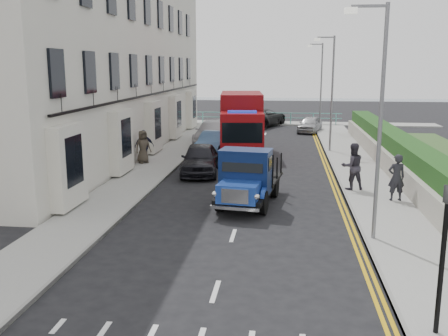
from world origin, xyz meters
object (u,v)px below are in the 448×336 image
at_px(lamp_far, 320,82).
at_px(parked_car_front, 200,159).
at_px(bedford_lorry, 246,181).
at_px(red_lorry, 241,123).
at_px(pedestrian_east_near, 396,177).
at_px(lamp_near, 377,110).
at_px(lamp_mid, 330,87).

relative_size(lamp_far, parked_car_front, 1.61).
height_order(lamp_far, bedford_lorry, lamp_far).
bearing_deg(red_lorry, pedestrian_east_near, -60.90).
bearing_deg(pedestrian_east_near, lamp_near, 60.46).
distance_m(lamp_far, parked_car_front, 18.59).
bearing_deg(parked_car_front, lamp_far, 62.27).
xyz_separation_m(lamp_mid, parked_car_front, (-6.78, -7.00, -3.26)).
distance_m(lamp_far, red_lorry, 12.84).
relative_size(red_lorry, parked_car_front, 1.65).
bearing_deg(lamp_far, bedford_lorry, -100.05).
relative_size(bedford_lorry, pedestrian_east_near, 2.66).
height_order(lamp_near, lamp_far, same).
bearing_deg(parked_car_front, red_lorry, 68.02).
bearing_deg(red_lorry, bedford_lorry, -89.67).
bearing_deg(parked_car_front, bedford_lorry, -70.37).
bearing_deg(lamp_mid, lamp_near, -90.00).
bearing_deg(lamp_near, bedford_lorry, 140.93).
relative_size(lamp_mid, lamp_far, 1.00).
distance_m(lamp_near, pedestrian_east_near, 5.67).
distance_m(lamp_far, pedestrian_east_near, 21.74).
bearing_deg(red_lorry, lamp_mid, 10.82).
relative_size(red_lorry, pedestrian_east_near, 3.93).
xyz_separation_m(lamp_far, bedford_lorry, (-4.03, -22.73, -2.98)).
distance_m(bedford_lorry, parked_car_front, 6.36).
height_order(bedford_lorry, red_lorry, red_lorry).
relative_size(parked_car_front, pedestrian_east_near, 2.38).
distance_m(parked_car_front, pedestrian_east_near, 9.57).
relative_size(lamp_near, red_lorry, 0.97).
bearing_deg(bedford_lorry, parked_car_front, 123.48).
bearing_deg(bedford_lorry, red_lorry, 103.92).
bearing_deg(bedford_lorry, lamp_far, 87.80).
xyz_separation_m(lamp_mid, lamp_far, (0.00, 10.00, 0.00)).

